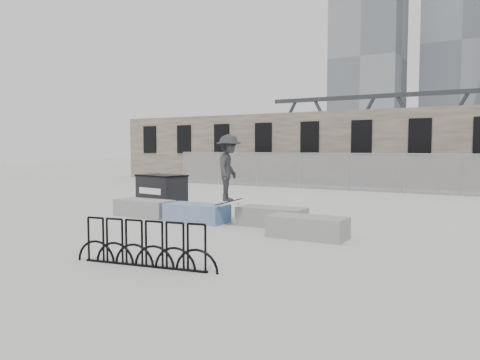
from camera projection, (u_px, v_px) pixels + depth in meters
The scene contains 11 objects.
ground at pixel (224, 223), 14.36m from camera, with size 120.00×120.00×0.00m, color beige.
stone_wall at pixel (367, 148), 28.19m from camera, with size 36.00×2.58×4.50m.
chainlink_fence at pixel (348, 171), 25.06m from camera, with size 22.06×0.06×2.02m.
planter_far_left at pixel (144, 207), 15.70m from camera, with size 2.00×0.90×0.56m.
planter_center_left at pixel (197, 212), 14.54m from camera, with size 2.00×0.90×0.56m.
planter_center_right at pixel (272, 216), 13.75m from camera, with size 2.00×0.90×0.56m.
planter_offset at pixel (307, 226), 11.95m from camera, with size 2.00×0.90×0.56m.
dumpster at pixel (162, 190), 18.29m from camera, with size 2.09×1.50×1.25m.
bike_rack at pixel (144, 244), 9.05m from camera, with size 3.10×0.58×0.90m.
skyline_towers at pixel (467, 56), 94.26m from camera, with size 58.00×28.00×48.00m.
skateboarder at pixel (229, 168), 13.57m from camera, with size 1.08×1.41×2.08m.
Camera 1 is at (7.60, -12.04, 2.32)m, focal length 35.00 mm.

